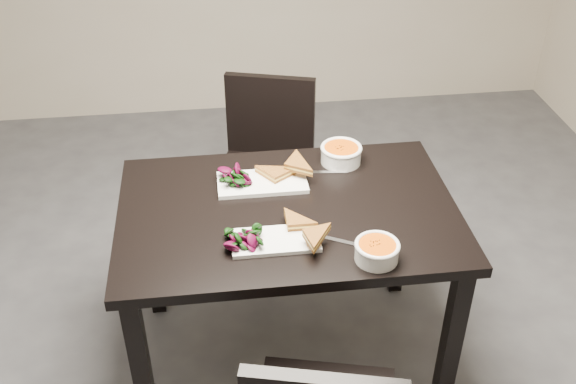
# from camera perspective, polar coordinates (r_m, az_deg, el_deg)

# --- Properties ---
(table) EXTENTS (1.20, 0.80, 0.75)m
(table) POSITION_cam_1_polar(r_m,az_deg,el_deg) (2.42, -0.00, -3.29)
(table) COLOR black
(table) RESTS_ON ground
(chair_far) EXTENTS (0.52, 0.52, 0.85)m
(chair_far) POSITION_cam_1_polar(r_m,az_deg,el_deg) (3.16, -1.84, 2.95)
(chair_far) COLOR black
(chair_far) RESTS_ON ground
(plate_near) EXTENTS (0.29, 0.15, 0.01)m
(plate_near) POSITION_cam_1_polar(r_m,az_deg,el_deg) (2.21, -1.08, -4.15)
(plate_near) COLOR white
(plate_near) RESTS_ON table
(sandwich_near) EXTENTS (0.15, 0.11, 0.05)m
(sandwich_near) POSITION_cam_1_polar(r_m,az_deg,el_deg) (2.21, 0.55, -3.15)
(sandwich_near) COLOR #AC6824
(sandwich_near) RESTS_ON plate_near
(salad_near) EXTENTS (0.09, 0.08, 0.04)m
(salad_near) POSITION_cam_1_polar(r_m,az_deg,el_deg) (2.19, -3.70, -3.79)
(salad_near) COLOR black
(salad_near) RESTS_ON plate_near
(soup_bowl_near) EXTENTS (0.15, 0.15, 0.07)m
(soup_bowl_near) POSITION_cam_1_polar(r_m,az_deg,el_deg) (2.14, 7.59, -4.95)
(soup_bowl_near) COLOR white
(soup_bowl_near) RESTS_ON table
(cutlery_near) EXTENTS (0.17, 0.10, 0.00)m
(cutlery_near) POSITION_cam_1_polar(r_m,az_deg,el_deg) (2.22, 4.17, -4.12)
(cutlery_near) COLOR silver
(cutlery_near) RESTS_ON table
(plate_far) EXTENTS (0.33, 0.17, 0.02)m
(plate_far) POSITION_cam_1_polar(r_m,az_deg,el_deg) (2.49, -2.21, 0.81)
(plate_far) COLOR white
(plate_far) RESTS_ON table
(sandwich_far) EXTENTS (0.21, 0.20, 0.05)m
(sandwich_far) POSITION_cam_1_polar(r_m,az_deg,el_deg) (2.46, -0.69, 1.40)
(sandwich_far) COLOR #AC6824
(sandwich_far) RESTS_ON plate_far
(salad_far) EXTENTS (0.10, 0.09, 0.05)m
(salad_far) POSITION_cam_1_polar(r_m,az_deg,el_deg) (2.46, -4.54, 1.25)
(salad_far) COLOR black
(salad_far) RESTS_ON plate_far
(soup_bowl_far) EXTENTS (0.16, 0.16, 0.07)m
(soup_bowl_far) POSITION_cam_1_polar(r_m,az_deg,el_deg) (2.61, 4.55, 3.32)
(soup_bowl_far) COLOR white
(soup_bowl_far) RESTS_ON table
(cutlery_far) EXTENTS (0.18, 0.04, 0.00)m
(cutlery_far) POSITION_cam_1_polar(r_m,az_deg,el_deg) (2.56, 3.10, 1.70)
(cutlery_far) COLOR silver
(cutlery_far) RESTS_ON table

